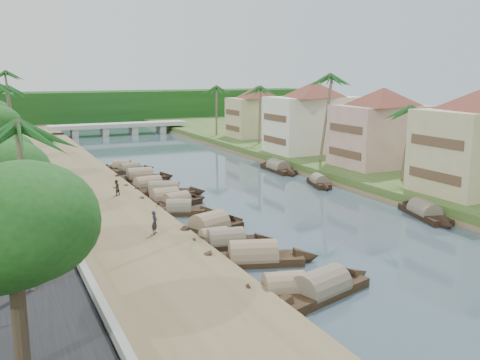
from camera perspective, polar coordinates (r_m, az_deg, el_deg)
name	(u,v)px	position (r m, az deg, el deg)	size (l,w,h in m)	color
ground	(304,219)	(47.49, 6.81, -4.21)	(220.00, 220.00, 0.00)	#374953
left_bank	(80,188)	(60.54, -16.70, -0.82)	(10.00, 180.00, 0.80)	brown
right_bank	(345,163)	(74.01, 11.12, 1.77)	(16.00, 180.00, 1.20)	#2F4D1E
retaining_wall	(38,183)	(59.91, -20.71, -0.27)	(0.40, 180.00, 1.10)	gray
treeline	(93,107)	(141.08, -15.36, 7.47)	(120.00, 14.00, 8.00)	#143C10
bridge	(119,126)	(113.87, -12.80, 5.59)	(28.00, 4.00, 2.40)	#A4A59A
building_mid	(382,126)	(69.23, 14.90, 5.57)	(14.11, 14.11, 9.70)	#CFA392
building_far	(314,116)	(79.83, 7.86, 6.76)	(15.59, 15.59, 10.20)	silver
building_distant	(258,111)	(97.64, 1.90, 7.39)	(12.62, 12.62, 9.20)	tan
sampan_0	(321,290)	(31.78, 8.63, -11.49)	(9.41, 4.44, 2.41)	black
sampan_1	(284,290)	(31.49, 4.77, -11.64)	(7.19, 3.30, 2.11)	black
sampan_2	(253,258)	(36.49, 1.40, -8.29)	(9.53, 4.80, 2.45)	black
sampan_3	(226,242)	(39.72, -1.51, -6.64)	(7.89, 2.89, 2.10)	black
sampan_4	(214,240)	(40.34, -2.75, -6.38)	(6.17, 1.68, 1.81)	black
sampan_5	(209,228)	(43.31, -3.28, -5.10)	(8.22, 4.53, 2.52)	black
sampan_6	(179,210)	(49.03, -6.53, -3.20)	(6.72, 3.87, 2.02)	black
sampan_7	(177,202)	(52.02, -6.78, -2.36)	(7.26, 3.41, 1.94)	black
sampan_8	(165,199)	(53.23, -8.00, -2.06)	(7.57, 2.21, 2.32)	black
sampan_9	(164,191)	(56.80, -8.11, -1.21)	(9.09, 4.84, 2.28)	black
sampan_10	(148,186)	(59.66, -9.79, -0.66)	(8.32, 2.76, 2.25)	black
sampan_11	(140,178)	(64.73, -10.64, 0.26)	(8.58, 2.49, 2.41)	black
sampan_12	(130,170)	(70.27, -11.66, 1.08)	(7.41, 3.09, 1.80)	black
sampan_13	(122,167)	(72.46, -12.48, 1.36)	(6.55, 4.23, 1.87)	black
sampan_14	(424,213)	(50.57, 19.08, -3.31)	(3.90, 9.17, 2.19)	black
sampan_15	(319,182)	(61.60, 8.42, -0.24)	(3.06, 6.78, 1.84)	black
sampan_16	(278,168)	(70.10, 4.08, 1.28)	(2.20, 9.54, 2.30)	black
canoe_1	(201,237)	(42.04, -4.19, -6.09)	(4.42, 1.64, 0.71)	black
canoe_2	(149,182)	(63.29, -9.73, -0.25)	(4.94, 0.89, 0.72)	black
palm_1	(407,109)	(59.92, 17.42, 7.20)	(3.20, 3.20, 9.36)	brown
palm_2	(325,78)	(70.36, 9.01, 10.72)	(3.20, 3.20, 12.65)	brown
palm_3	(260,89)	(88.09, 2.12, 9.70)	(3.20, 3.20, 10.66)	brown
palm_4	(21,129)	(29.01, -22.36, 5.08)	(3.20, 3.20, 10.30)	brown
palm_6	(8,89)	(69.35, -23.52, 8.86)	(3.20, 3.20, 11.13)	brown
palm_7	(216,88)	(99.53, -2.56, 9.77)	(3.20, 3.20, 10.44)	brown
palm_8	(10,74)	(97.98, -23.35, 10.36)	(3.20, 3.20, 12.91)	brown
tree_0	(12,229)	(21.21, -23.18, -4.85)	(5.42, 5.42, 8.03)	#483A29
tree_1	(2,179)	(34.41, -24.08, 0.15)	(4.88, 4.88, 7.28)	#483A29
tree_6	(335,116)	(84.09, 10.09, 6.74)	(4.34, 4.34, 6.80)	#483A29
person_near	(155,222)	(40.66, -9.09, -4.48)	(0.65, 0.43, 1.78)	#25262C
person_far	(116,188)	(53.86, -13.07, -0.81)	(0.77, 0.60, 1.58)	#312C22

